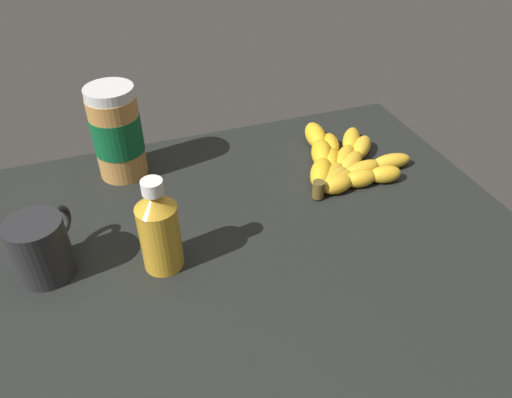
{
  "coord_description": "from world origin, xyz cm",
  "views": [
    {
      "loc": [
        16.88,
        48.11,
        49.14
      ],
      "look_at": [
        -1.85,
        -4.19,
        5.97
      ],
      "focal_mm": 33.67,
      "sensor_mm": 36.0,
      "label": 1
    }
  ],
  "objects_px": {
    "peanut_butter_jar": "(117,133)",
    "honey_bottle": "(159,229)",
    "banana_bunch": "(341,162)",
    "coffee_mug": "(42,247)"
  },
  "relations": [
    {
      "from": "coffee_mug",
      "to": "honey_bottle",
      "type": "bearing_deg",
      "value": 165.59
    },
    {
      "from": "banana_bunch",
      "to": "honey_bottle",
      "type": "bearing_deg",
      "value": 20.32
    },
    {
      "from": "honey_bottle",
      "to": "coffee_mug",
      "type": "bearing_deg",
      "value": -14.41
    },
    {
      "from": "peanut_butter_jar",
      "to": "coffee_mug",
      "type": "relative_size",
      "value": 1.57
    },
    {
      "from": "banana_bunch",
      "to": "coffee_mug",
      "type": "distance_m",
      "value": 0.51
    },
    {
      "from": "coffee_mug",
      "to": "peanut_butter_jar",
      "type": "bearing_deg",
      "value": -121.89
    },
    {
      "from": "banana_bunch",
      "to": "peanut_butter_jar",
      "type": "relative_size",
      "value": 1.33
    },
    {
      "from": "banana_bunch",
      "to": "coffee_mug",
      "type": "bearing_deg",
      "value": 10.03
    },
    {
      "from": "peanut_butter_jar",
      "to": "honey_bottle",
      "type": "bearing_deg",
      "value": 95.17
    },
    {
      "from": "coffee_mug",
      "to": "banana_bunch",
      "type": "bearing_deg",
      "value": -169.97
    }
  ]
}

